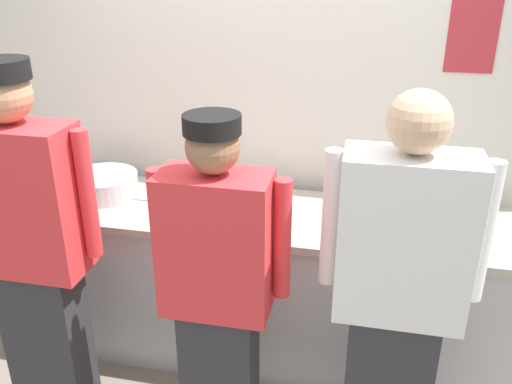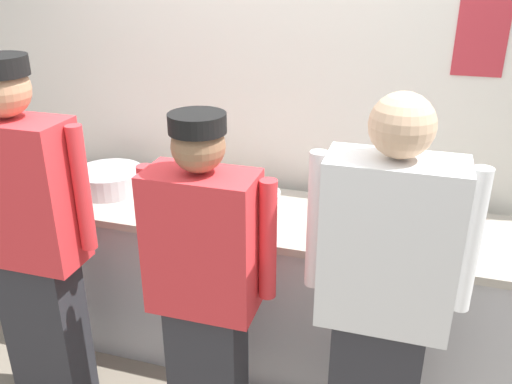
% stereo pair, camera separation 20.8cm
% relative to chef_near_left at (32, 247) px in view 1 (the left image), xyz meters
% --- Properties ---
extents(wall_back, '(4.26, 0.11, 2.87)m').
position_rel_chef_near_left_xyz_m(wall_back, '(0.85, 1.13, 0.49)').
color(wall_back, silver).
rests_on(wall_back, ground).
extents(prep_counter, '(2.71, 0.66, 0.89)m').
position_rel_chef_near_left_xyz_m(prep_counter, '(0.84, 0.67, -0.50)').
color(prep_counter, '#B2B2B7').
rests_on(prep_counter, ground).
extents(chef_near_left, '(0.63, 0.24, 1.76)m').
position_rel_chef_near_left_xyz_m(chef_near_left, '(0.00, 0.00, 0.00)').
color(chef_near_left, '#2D2D33').
rests_on(chef_near_left, ground).
extents(chef_center, '(0.58, 0.24, 1.60)m').
position_rel_chef_near_left_xyz_m(chef_center, '(0.85, -0.01, -0.09)').
color(chef_center, '#2D2D33').
rests_on(chef_center, ground).
extents(chef_far_right, '(0.62, 0.24, 1.72)m').
position_rel_chef_near_left_xyz_m(chef_far_right, '(1.56, 0.02, -0.03)').
color(chef_far_right, '#2D2D33').
rests_on(chef_far_right, ground).
extents(plate_stack_front, '(0.23, 0.23, 0.05)m').
position_rel_chef_near_left_xyz_m(plate_stack_front, '(0.60, 0.58, -0.03)').
color(plate_stack_front, white).
rests_on(plate_stack_front, prep_counter).
extents(plate_stack_rear, '(0.24, 0.24, 0.07)m').
position_rel_chef_near_left_xyz_m(plate_stack_rear, '(0.85, 0.77, -0.02)').
color(plate_stack_rear, white).
rests_on(plate_stack_rear, prep_counter).
extents(mixing_bowl_steel, '(0.38, 0.38, 0.12)m').
position_rel_chef_near_left_xyz_m(mixing_bowl_steel, '(-0.02, 0.71, 0.00)').
color(mixing_bowl_steel, '#B7BABF').
rests_on(mixing_bowl_steel, prep_counter).
extents(sheet_tray, '(0.47, 0.42, 0.02)m').
position_rel_chef_near_left_xyz_m(sheet_tray, '(1.46, 0.63, -0.04)').
color(sheet_tray, '#B7BABF').
rests_on(sheet_tray, prep_counter).
extents(squeeze_bottle_primary, '(0.05, 0.05, 0.18)m').
position_rel_chef_near_left_xyz_m(squeeze_bottle_primary, '(1.71, 0.75, 0.03)').
color(squeeze_bottle_primary, '#56A333').
rests_on(squeeze_bottle_primary, prep_counter).
extents(squeeze_bottle_secondary, '(0.06, 0.06, 0.18)m').
position_rel_chef_near_left_xyz_m(squeeze_bottle_secondary, '(0.43, 0.84, 0.03)').
color(squeeze_bottle_secondary, '#E5E066').
rests_on(squeeze_bottle_secondary, prep_counter).
extents(ramekin_green_sauce, '(0.10, 0.10, 0.05)m').
position_rel_chef_near_left_xyz_m(ramekin_green_sauce, '(-0.30, 0.62, -0.03)').
color(ramekin_green_sauce, white).
rests_on(ramekin_green_sauce, prep_counter).
extents(ramekin_yellow_sauce, '(0.09, 0.09, 0.04)m').
position_rel_chef_near_left_xyz_m(ramekin_yellow_sauce, '(1.92, 0.73, -0.03)').
color(ramekin_yellow_sauce, white).
rests_on(ramekin_yellow_sauce, prep_counter).
extents(ramekin_red_sauce, '(0.10, 0.10, 0.05)m').
position_rel_chef_near_left_xyz_m(ramekin_red_sauce, '(0.81, 0.52, -0.03)').
color(ramekin_red_sauce, white).
rests_on(ramekin_red_sauce, prep_counter).
extents(ramekin_orange_sauce, '(0.11, 0.11, 0.05)m').
position_rel_chef_near_left_xyz_m(ramekin_orange_sauce, '(1.73, 0.55, -0.03)').
color(ramekin_orange_sauce, white).
rests_on(ramekin_orange_sauce, prep_counter).
extents(deli_cup, '(0.09, 0.09, 0.11)m').
position_rel_chef_near_left_xyz_m(deli_cup, '(0.56, 0.82, -0.00)').
color(deli_cup, white).
rests_on(deli_cup, prep_counter).
extents(chefs_knife, '(0.28, 0.03, 0.02)m').
position_rel_chef_near_left_xyz_m(chefs_knife, '(0.12, 0.69, -0.05)').
color(chefs_knife, '#B7BABF').
rests_on(chefs_knife, prep_counter).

